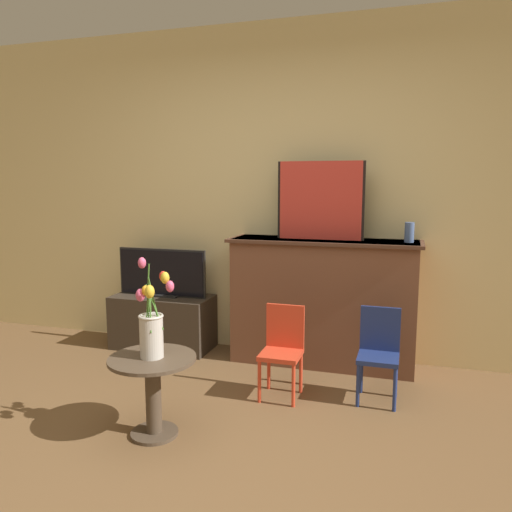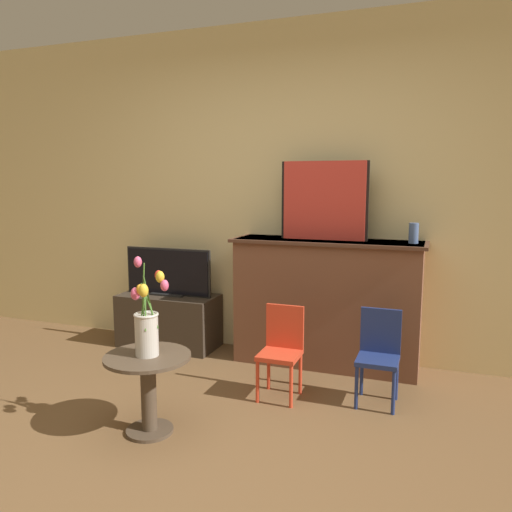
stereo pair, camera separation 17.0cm
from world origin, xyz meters
name	(u,v)px [view 2 (the right image)]	position (x,y,z in m)	size (l,w,h in m)	color
ground_plane	(162,494)	(0.00, 0.00, 0.00)	(14.00, 14.00, 0.00)	brown
wall_back	(292,192)	(0.00, 2.13, 1.35)	(8.00, 0.06, 2.70)	beige
fireplace_mantel	(326,301)	(0.35, 1.91, 0.51)	(1.47, 0.42, 0.99)	brown
painting	(324,201)	(0.32, 1.91, 1.29)	(0.67, 0.03, 0.60)	black
mantel_candle	(414,233)	(0.98, 1.91, 1.07)	(0.07, 0.07, 0.15)	#4C6699
tv_stand	(169,321)	(-1.03, 1.88, 0.23)	(0.86, 0.41, 0.46)	#382D23
tv_monitor	(168,273)	(-1.03, 1.88, 0.66)	(0.80, 0.12, 0.41)	black
chair_red	(282,346)	(0.20, 1.23, 0.34)	(0.26, 0.26, 0.61)	red
chair_blue	(379,351)	(0.82, 1.36, 0.34)	(0.26, 0.26, 0.61)	navy
side_table	(148,382)	(-0.37, 0.49, 0.30)	(0.49, 0.49, 0.46)	#4C3D2D
vase_tulips	(147,324)	(-0.36, 0.48, 0.65)	(0.22, 0.21, 0.56)	beige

